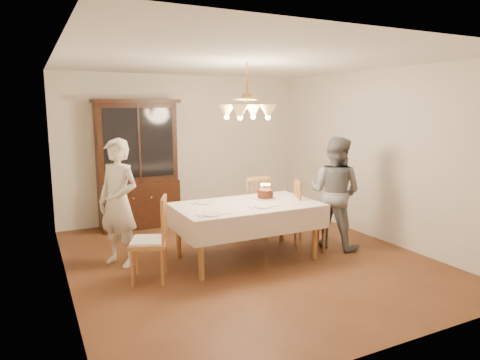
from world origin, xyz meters
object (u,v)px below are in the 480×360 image
china_hutch (138,166)px  birthday_cake (265,195)px  dining_table (247,209)px  chair_far_side (253,210)px  elderly_woman (118,203)px

china_hutch → birthday_cake: 2.47m
dining_table → birthday_cake: (0.38, 0.16, 0.14)m
chair_far_side → birthday_cake: chair_far_side is taller
china_hutch → elderly_woman: (-0.66, -1.71, -0.22)m
chair_far_side → birthday_cake: (-0.15, -0.65, 0.38)m
dining_table → elderly_woman: bearing=160.9°
chair_far_side → china_hutch: bearing=134.8°
dining_table → chair_far_side: bearing=56.8°
dining_table → chair_far_side: 0.99m
elderly_woman → birthday_cake: size_ratio=5.48×
china_hutch → chair_far_side: size_ratio=2.16×
elderly_woman → birthday_cake: 1.98m
china_hutch → chair_far_side: 2.13m
china_hutch → birthday_cake: (1.29, -2.09, -0.22)m
dining_table → china_hutch: 2.46m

